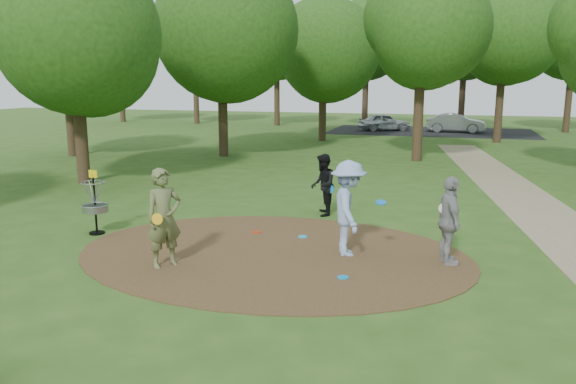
# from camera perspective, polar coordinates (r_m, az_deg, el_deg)

# --- Properties ---
(ground) EXTENTS (100.00, 100.00, 0.00)m
(ground) POSITION_cam_1_polar(r_m,az_deg,el_deg) (11.95, -1.64, -6.27)
(ground) COLOR #2D5119
(ground) RESTS_ON ground
(dirt_clearing) EXTENTS (8.40, 8.40, 0.02)m
(dirt_clearing) POSITION_cam_1_polar(r_m,az_deg,el_deg) (11.95, -1.64, -6.23)
(dirt_clearing) COLOR #47301C
(dirt_clearing) RESTS_ON ground
(parking_lot) EXTENTS (14.00, 8.00, 0.01)m
(parking_lot) POSITION_cam_1_polar(r_m,az_deg,el_deg) (41.01, 14.29, 5.98)
(parking_lot) COLOR black
(parking_lot) RESTS_ON ground
(player_observer_with_disc) EXTENTS (0.81, 0.85, 1.96)m
(player_observer_with_disc) POSITION_cam_1_polar(r_m,az_deg,el_deg) (11.15, -12.48, -2.61)
(player_observer_with_disc) COLOR #60693D
(player_observer_with_disc) RESTS_ON ground
(player_throwing_with_disc) EXTENTS (1.35, 1.46, 2.00)m
(player_throwing_with_disc) POSITION_cam_1_polar(r_m,az_deg,el_deg) (11.68, 6.15, -1.67)
(player_throwing_with_disc) COLOR #93AFDC
(player_throwing_with_disc) RESTS_ON ground
(player_walking_with_disc) EXTENTS (0.80, 0.94, 1.67)m
(player_walking_with_disc) POSITION_cam_1_polar(r_m,az_deg,el_deg) (15.10, 3.56, 0.73)
(player_walking_with_disc) COLOR black
(player_walking_with_disc) RESTS_ON ground
(player_waiting_with_disc) EXTENTS (0.74, 1.12, 1.77)m
(player_waiting_with_disc) POSITION_cam_1_polar(r_m,az_deg,el_deg) (11.49, 16.08, -2.85)
(player_waiting_with_disc) COLOR #949496
(player_waiting_with_disc) RESTS_ON ground
(disc_ground_cyan) EXTENTS (0.22, 0.22, 0.02)m
(disc_ground_cyan) POSITION_cam_1_polar(r_m,az_deg,el_deg) (13.10, 1.50, -4.55)
(disc_ground_cyan) COLOR #1CB2E1
(disc_ground_cyan) RESTS_ON dirt_clearing
(disc_ground_blue) EXTENTS (0.22, 0.22, 0.02)m
(disc_ground_blue) POSITION_cam_1_polar(r_m,az_deg,el_deg) (10.54, 5.61, -8.62)
(disc_ground_blue) COLOR #0C88CE
(disc_ground_blue) RESTS_ON dirt_clearing
(disc_ground_red) EXTENTS (0.22, 0.22, 0.02)m
(disc_ground_red) POSITION_cam_1_polar(r_m,az_deg,el_deg) (13.49, -3.22, -4.09)
(disc_ground_red) COLOR red
(disc_ground_red) RESTS_ON dirt_clearing
(car_left) EXTENTS (3.91, 2.72, 1.24)m
(car_left) POSITION_cam_1_polar(r_m,az_deg,el_deg) (41.00, 9.78, 7.03)
(car_left) COLOR #B9BDC1
(car_left) RESTS_ON ground
(car_right) EXTENTS (3.99, 1.45, 1.31)m
(car_right) POSITION_cam_1_polar(r_m,az_deg,el_deg) (40.83, 16.67, 6.75)
(car_right) COLOR #929498
(car_right) RESTS_ON ground
(disc_golf_basket) EXTENTS (0.63, 0.63, 1.54)m
(disc_golf_basket) POSITION_cam_1_polar(r_m,az_deg,el_deg) (14.00, -19.05, -0.57)
(disc_golf_basket) COLOR black
(disc_golf_basket) RESTS_ON ground
(tree_ring) EXTENTS (37.18, 45.07, 8.87)m
(tree_ring) POSITION_cam_1_polar(r_m,az_deg,el_deg) (20.41, 8.73, 15.61)
(tree_ring) COLOR #332316
(tree_ring) RESTS_ON ground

